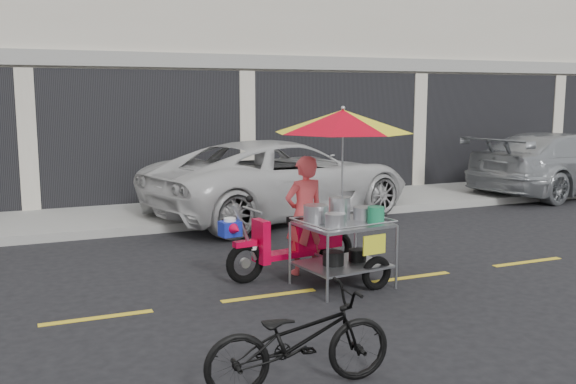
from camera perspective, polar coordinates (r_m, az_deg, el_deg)
name	(u,v)px	position (r m, az deg, el deg)	size (l,w,h in m)	color
ground	(410,277)	(8.70, 10.79, -7.48)	(90.00, 90.00, 0.00)	black
sidewalk	(263,206)	(13.48, -2.24, -1.24)	(45.00, 3.00, 0.15)	gray
shophouse_block	(291,30)	(19.14, 0.26, 14.19)	(36.00, 8.11, 10.40)	beige
centerline	(410,277)	(8.70, 10.79, -7.45)	(42.00, 0.10, 0.01)	gold
white_pickup	(282,178)	(12.60, -0.51, 1.21)	(2.52, 5.47, 1.52)	silver
silver_pickup	(561,164)	(16.75, 23.14, 2.34)	(2.10, 5.18, 1.50)	#9FA3A7
near_bicycle	(299,339)	(5.36, 1.00, -12.97)	(0.56, 1.60, 0.84)	black
food_vendor_rig	(327,172)	(8.15, 3.51, 1.81)	(2.43, 1.95, 2.27)	black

